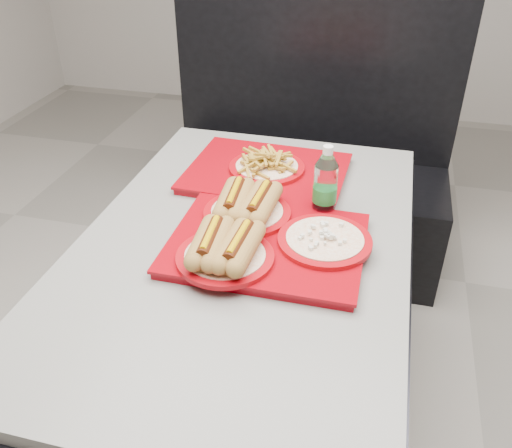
% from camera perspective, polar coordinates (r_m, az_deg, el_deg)
% --- Properties ---
extents(ground, '(6.00, 6.00, 0.00)m').
position_cam_1_polar(ground, '(2.02, -1.03, -19.42)').
color(ground, gray).
rests_on(ground, ground).
extents(diner_table, '(0.92, 1.42, 0.75)m').
position_cam_1_polar(diner_table, '(1.60, -1.24, -6.58)').
color(diner_table, black).
rests_on(diner_table, ground).
extents(booth_bench, '(1.30, 0.57, 1.35)m').
position_cam_1_polar(booth_bench, '(2.60, 5.22, 5.36)').
color(booth_bench, black).
rests_on(booth_bench, ground).
extents(tray_near, '(0.53, 0.47, 0.11)m').
position_cam_1_polar(tray_near, '(1.45, 0.36, -1.15)').
color(tray_near, maroon).
rests_on(tray_near, diner_table).
extents(tray_far, '(0.53, 0.42, 0.10)m').
position_cam_1_polar(tray_far, '(1.80, 1.14, 5.78)').
color(tray_far, maroon).
rests_on(tray_far, diner_table).
extents(water_bottle, '(0.07, 0.07, 0.22)m').
position_cam_1_polar(water_bottle, '(1.57, 7.29, 3.93)').
color(water_bottle, silver).
rests_on(water_bottle, diner_table).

